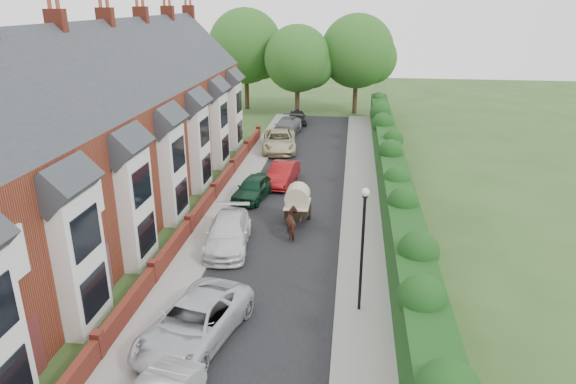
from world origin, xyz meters
name	(u,v)px	position (x,y,z in m)	size (l,w,h in m)	color
ground	(255,373)	(0.00, 0.00, 0.00)	(140.00, 140.00, 0.00)	#2D4C1E
road	(284,231)	(-0.50, 11.00, 0.01)	(6.00, 58.00, 0.02)	black
pavement_hedge_side	(362,235)	(3.60, 11.00, 0.06)	(2.20, 58.00, 0.12)	gray
pavement_house_side	(213,227)	(-4.35, 11.00, 0.06)	(1.70, 58.00, 0.12)	gray
kerb_hedge_side	(342,233)	(2.55, 11.00, 0.07)	(0.18, 58.00, 0.13)	gray
kerb_house_side	(228,227)	(-3.55, 11.00, 0.07)	(0.18, 58.00, 0.13)	gray
hedge	(400,209)	(5.40, 11.00, 1.60)	(2.10, 58.00, 2.85)	#153D13
terrace_row	(77,148)	(-10.87, 9.98, 4.47)	(9.05, 40.50, 11.50)	brown
garden_wall_row	(189,226)	(-5.35, 10.00, 0.46)	(0.35, 40.35, 1.10)	maroon
lamppost	(363,235)	(3.40, 4.00, 3.30)	(0.32, 0.32, 5.16)	black
tree_far_left	(301,60)	(-2.65, 40.08, 5.71)	(7.14, 6.80, 9.29)	#332316
tree_far_right	(361,53)	(3.39, 42.08, 6.31)	(7.98, 7.60, 10.31)	#332316
tree_far_back	(249,48)	(-8.59, 43.08, 6.62)	(8.40, 8.00, 10.82)	#332316
car_silver_b	(194,323)	(-2.42, 1.40, 0.76)	(2.52, 5.46, 1.52)	silver
car_white	(228,233)	(-3.00, 8.88, 0.73)	(2.05, 5.03, 1.46)	white
car_green	(254,188)	(-3.00, 15.55, 0.70)	(1.66, 4.13, 1.41)	#0E311D
car_red	(283,174)	(-1.60, 18.42, 0.71)	(1.51, 4.32, 1.42)	maroon
car_beige	(279,141)	(-2.97, 26.41, 0.79)	(2.63, 5.71, 1.59)	#C7BD90
car_grey	(287,127)	(-3.00, 31.66, 0.75)	(2.11, 5.18, 1.50)	#5B5E63
car_black	(298,117)	(-2.54, 36.33, 0.68)	(1.62, 4.02, 1.37)	black
horse	(293,224)	(0.06, 10.43, 0.73)	(0.78, 1.72, 1.45)	#512B1D
horse_cart	(297,201)	(0.06, 12.28, 1.25)	(1.37, 3.03, 2.18)	black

